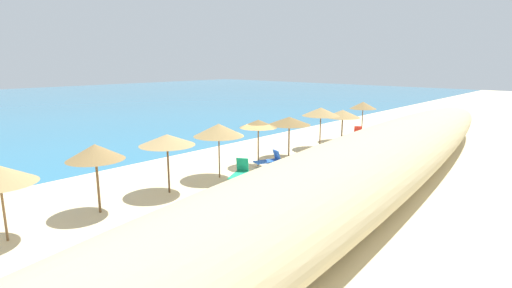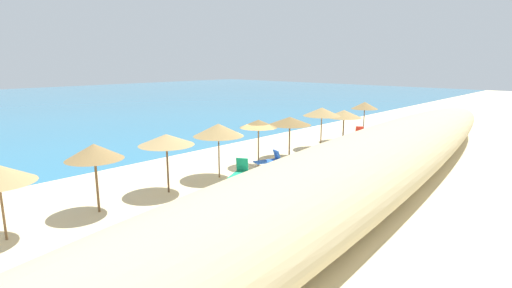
% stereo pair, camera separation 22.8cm
% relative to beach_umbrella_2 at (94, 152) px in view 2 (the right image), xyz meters
% --- Properties ---
extents(ground_plane, '(160.00, 160.00, 0.00)m').
position_rel_beach_umbrella_2_xyz_m(ground_plane, '(8.94, -0.48, -2.54)').
color(ground_plane, beige).
extents(sea_water, '(160.00, 79.35, 0.01)m').
position_rel_beach_umbrella_2_xyz_m(sea_water, '(8.94, 45.61, -2.53)').
color(sea_water, teal).
rests_on(sea_water, ground_plane).
extents(dune_ridge, '(46.63, 9.00, 3.09)m').
position_rel_beach_umbrella_2_xyz_m(dune_ridge, '(8.12, -7.59, -0.99)').
color(dune_ridge, '#C9B586').
rests_on(dune_ridge, ground_plane).
extents(beach_umbrella_2, '(2.28, 2.28, 2.86)m').
position_rel_beach_umbrella_2_xyz_m(beach_umbrella_2, '(0.00, 0.00, 0.00)').
color(beach_umbrella_2, brown).
rests_on(beach_umbrella_2, ground_plane).
extents(beach_umbrella_3, '(2.57, 2.57, 2.80)m').
position_rel_beach_umbrella_2_xyz_m(beach_umbrella_3, '(3.40, -0.04, -0.00)').
color(beach_umbrella_3, brown).
rests_on(beach_umbrella_3, ground_plane).
extents(beach_umbrella_4, '(2.64, 2.64, 2.90)m').
position_rel_beach_umbrella_2_xyz_m(beach_umbrella_4, '(6.67, 0.01, 0.03)').
color(beach_umbrella_4, brown).
rests_on(beach_umbrella_4, ground_plane).
extents(beach_umbrella_5, '(2.20, 2.20, 2.76)m').
position_rel_beach_umbrella_2_xyz_m(beach_umbrella_5, '(9.84, 0.07, -0.02)').
color(beach_umbrella_5, brown).
rests_on(beach_umbrella_5, ground_plane).
extents(beach_umbrella_6, '(2.70, 2.70, 2.64)m').
position_rel_beach_umbrella_2_xyz_m(beach_umbrella_6, '(12.70, -0.01, -0.16)').
color(beach_umbrella_6, brown).
rests_on(beach_umbrella_6, ground_plane).
extents(beach_umbrella_7, '(2.60, 2.60, 2.92)m').
position_rel_beach_umbrella_2_xyz_m(beach_umbrella_7, '(16.32, -0.02, 0.09)').
color(beach_umbrella_7, brown).
rests_on(beach_umbrella_7, ground_plane).
extents(beach_umbrella_8, '(2.66, 2.66, 2.45)m').
position_rel_beach_umbrella_2_xyz_m(beach_umbrella_8, '(19.56, 0.10, -0.38)').
color(beach_umbrella_8, brown).
rests_on(beach_umbrella_8, ground_plane).
extents(beach_umbrella_9, '(2.15, 2.15, 2.83)m').
position_rel_beach_umbrella_2_xyz_m(beach_umbrella_9, '(22.77, 0.08, 0.00)').
color(beach_umbrella_9, brown).
rests_on(beach_umbrella_9, ground_plane).
extents(lounge_chair_0, '(1.67, 1.13, 0.98)m').
position_rel_beach_umbrella_2_xyz_m(lounge_chair_0, '(10.05, -0.60, -2.09)').
color(lounge_chair_0, blue).
rests_on(lounge_chair_0, ground_plane).
extents(lounge_chair_1, '(1.44, 1.23, 1.14)m').
position_rel_beach_umbrella_2_xyz_m(lounge_chair_1, '(20.50, -0.80, -2.05)').
color(lounge_chair_1, red).
rests_on(lounge_chair_1, ground_plane).
extents(lounge_chair_2, '(1.72, 1.29, 1.07)m').
position_rel_beach_umbrella_2_xyz_m(lounge_chair_2, '(7.05, -1.12, -2.11)').
color(lounge_chair_2, '#199972').
rests_on(lounge_chair_2, ground_plane).
extents(cooler_box, '(0.59, 0.56, 0.43)m').
position_rel_beach_umbrella_2_xyz_m(cooler_box, '(11.24, -3.45, -2.32)').
color(cooler_box, red).
rests_on(cooler_box, ground_plane).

